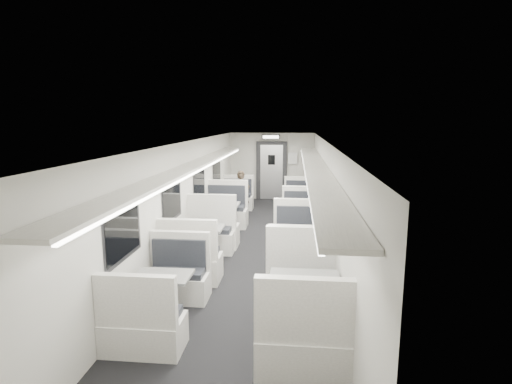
% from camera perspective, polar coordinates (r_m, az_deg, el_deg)
% --- Properties ---
extents(room, '(3.24, 12.24, 2.64)m').
position_cam_1_polar(room, '(8.50, -0.19, -0.97)').
color(room, black).
rests_on(room, ground).
extents(booth_left_a, '(1.01, 2.04, 1.09)m').
position_cam_1_polar(booth_left_a, '(12.19, -3.18, -1.52)').
color(booth_left_a, white).
rests_on(booth_left_a, room).
extents(booth_left_b, '(1.15, 2.34, 1.25)m').
position_cam_1_polar(booth_left_b, '(9.99, -5.19, -3.89)').
color(booth_left_b, white).
rests_on(booth_left_b, room).
extents(booth_left_c, '(1.10, 2.22, 1.19)m').
position_cam_1_polar(booth_left_c, '(8.09, -7.91, -7.53)').
color(booth_left_c, white).
rests_on(booth_left_c, room).
extents(booth_left_d, '(0.99, 2.01, 1.07)m').
position_cam_1_polar(booth_left_d, '(6.04, -13.17, -14.46)').
color(booth_left_d, white).
rests_on(booth_left_d, room).
extents(booth_right_a, '(0.98, 1.99, 1.07)m').
position_cam_1_polar(booth_right_a, '(12.06, 6.26, -1.74)').
color(booth_right_a, white).
rests_on(booth_right_a, room).
extents(booth_right_b, '(0.99, 2.01, 1.07)m').
position_cam_1_polar(booth_right_b, '(10.14, 6.35, -4.05)').
color(booth_right_b, white).
rests_on(booth_right_b, room).
extents(booth_right_c, '(1.16, 2.35, 1.26)m').
position_cam_1_polar(booth_right_c, '(7.42, 6.58, -8.96)').
color(booth_right_c, white).
rests_on(booth_right_c, room).
extents(booth_right_d, '(1.13, 2.28, 1.22)m').
position_cam_1_polar(booth_right_d, '(5.62, 6.86, -15.67)').
color(booth_right_d, white).
rests_on(booth_right_d, room).
extents(passenger, '(0.53, 0.36, 1.39)m').
position_cam_1_polar(passenger, '(11.73, -2.13, -0.33)').
color(passenger, black).
rests_on(passenger, room).
extents(window_a, '(0.02, 1.18, 0.84)m').
position_cam_1_polar(window_a, '(12.02, -5.61, 3.03)').
color(window_a, black).
rests_on(window_a, room).
extents(window_b, '(0.02, 1.18, 0.84)m').
position_cam_1_polar(window_b, '(9.89, -8.08, 1.41)').
color(window_b, black).
rests_on(window_b, room).
extents(window_c, '(0.02, 1.18, 0.84)m').
position_cam_1_polar(window_c, '(7.80, -11.89, -1.08)').
color(window_c, black).
rests_on(window_c, room).
extents(window_d, '(0.02, 1.18, 0.84)m').
position_cam_1_polar(window_d, '(5.80, -18.42, -5.33)').
color(window_d, black).
rests_on(window_d, room).
extents(luggage_rack_left, '(0.46, 10.40, 0.09)m').
position_cam_1_polar(luggage_rack_left, '(8.31, -8.99, 3.65)').
color(luggage_rack_left, white).
rests_on(luggage_rack_left, room).
extents(luggage_rack_right, '(0.46, 10.40, 0.09)m').
position_cam_1_polar(luggage_rack_right, '(8.05, 8.44, 3.46)').
color(luggage_rack_right, white).
rests_on(luggage_rack_right, room).
extents(vestibule_door, '(1.10, 0.13, 2.10)m').
position_cam_1_polar(vestibule_door, '(14.36, 2.23, 3.01)').
color(vestibule_door, black).
rests_on(vestibule_door, room).
extents(exit_sign, '(0.62, 0.12, 0.16)m').
position_cam_1_polar(exit_sign, '(13.77, 2.15, 7.88)').
color(exit_sign, black).
rests_on(exit_sign, room).
extents(wall_notice, '(0.32, 0.02, 0.40)m').
position_cam_1_polar(wall_notice, '(14.27, 5.26, 4.79)').
color(wall_notice, silver).
rests_on(wall_notice, room).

